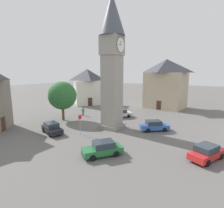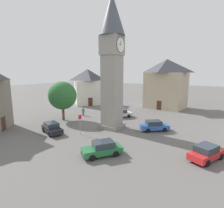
# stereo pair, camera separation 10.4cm
# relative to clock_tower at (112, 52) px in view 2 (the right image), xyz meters

# --- Properties ---
(ground_plane) EXTENTS (200.00, 200.00, 0.00)m
(ground_plane) POSITION_rel_clock_tower_xyz_m (-0.00, -0.00, -11.43)
(ground_plane) COLOR #605E5B
(clock_tower) EXTENTS (3.75, 3.75, 19.58)m
(clock_tower) POSITION_rel_clock_tower_xyz_m (0.00, 0.00, 0.00)
(clock_tower) COLOR gray
(clock_tower) RESTS_ON ground
(car_blue_kerb) EXTENTS (4.25, 3.94, 1.53)m
(car_blue_kerb) POSITION_rel_clock_tower_xyz_m (-6.47, -2.01, -10.66)
(car_blue_kerb) COLOR silver
(car_blue_kerb) RESTS_ON ground
(car_silver_kerb) EXTENTS (3.91, 4.26, 1.53)m
(car_silver_kerb) POSITION_rel_clock_tower_xyz_m (-2.08, 6.05, -10.66)
(car_silver_kerb) COLOR #2D5BB7
(car_silver_kerb) RESTS_ON ground
(car_red_corner) EXTENTS (4.45, 3.27, 1.53)m
(car_red_corner) POSITION_rel_clock_tower_xyz_m (3.86, 13.42, -10.66)
(car_red_corner) COLOR red
(car_red_corner) RESTS_ON ground
(car_white_side) EXTENTS (3.00, 4.46, 1.53)m
(car_white_side) POSITION_rel_clock_tower_xyz_m (6.66, -5.86, -10.66)
(car_white_side) COLOR black
(car_white_side) RESTS_ON ground
(car_black_far) EXTENTS (4.31, 3.84, 1.53)m
(car_black_far) POSITION_rel_clock_tower_xyz_m (8.56, 4.17, -10.66)
(car_black_far) COLOR #236B38
(car_black_far) RESTS_ON ground
(pedestrian) EXTENTS (0.43, 0.41, 1.69)m
(pedestrian) POSITION_rel_clock_tower_xyz_m (-3.57, -8.95, -10.42)
(pedestrian) COLOR #2D3351
(pedestrian) RESTS_ON ground
(tree) EXTENTS (4.95, 4.95, 6.92)m
(tree) POSITION_rel_clock_tower_xyz_m (0.79, -9.82, -7.00)
(tree) COLOR brown
(tree) RESTS_ON ground
(building_corner_back) EXTENTS (8.11, 9.73, 11.46)m
(building_corner_back) POSITION_rel_clock_tower_xyz_m (-20.33, 2.41, -5.58)
(building_corner_back) COLOR tan
(building_corner_back) RESTS_ON ground
(building_hall_far) EXTENTS (9.81, 9.79, 9.26)m
(building_hall_far) POSITION_rel_clock_tower_xyz_m (-14.64, -16.77, -6.70)
(building_hall_far) COLOR silver
(building_hall_far) RESTS_ON ground
(road_sign) EXTENTS (0.60, 0.07, 2.80)m
(road_sign) POSITION_rel_clock_tower_xyz_m (4.97, -2.06, -9.53)
(road_sign) COLOR gray
(road_sign) RESTS_ON ground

